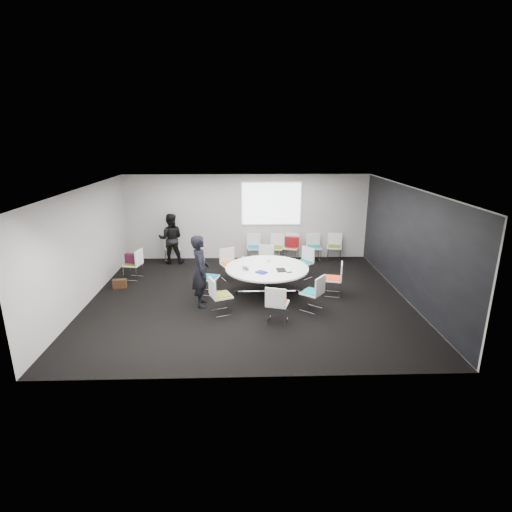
{
  "coord_description": "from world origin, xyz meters",
  "views": [
    {
      "loc": [
        -0.11,
        -9.48,
        4.01
      ],
      "look_at": [
        0.2,
        0.4,
        1.0
      ],
      "focal_mm": 28.0,
      "sensor_mm": 36.0,
      "label": 1
    }
  ],
  "objects_px": {
    "laptop": "(247,268)",
    "chair_back_c": "(291,252)",
    "chair_back_e": "(334,252)",
    "chair_back_a": "(254,253)",
    "chair_back_d": "(314,252)",
    "chair_ring_g": "(277,311)",
    "person_main": "(200,271)",
    "maroon_bag": "(132,258)",
    "cup": "(269,261)",
    "chair_ring_h": "(312,299)",
    "chair_ring_a": "(333,285)",
    "chair_ring_d": "(230,270)",
    "chair_ring_f": "(221,302)",
    "chair_ring_b": "(303,268)",
    "conference_table": "(267,274)",
    "chair_ring_c": "(264,266)",
    "person_back": "(171,239)",
    "chair_person_back": "(173,253)",
    "brown_bag": "(120,284)",
    "chair_spare_left": "(134,270)",
    "chair_back_b": "(276,253)",
    "chair_ring_e": "(209,284)"
  },
  "relations": [
    {
      "from": "cup",
      "to": "chair_ring_h",
      "type": "bearing_deg",
      "value": -57.23
    },
    {
      "from": "chair_ring_a",
      "to": "chair_ring_d",
      "type": "bearing_deg",
      "value": 78.86
    },
    {
      "from": "conference_table",
      "to": "chair_back_a",
      "type": "bearing_deg",
      "value": 95.01
    },
    {
      "from": "chair_back_a",
      "to": "chair_spare_left",
      "type": "relative_size",
      "value": 1.0
    },
    {
      "from": "maroon_bag",
      "to": "chair_back_c",
      "type": "bearing_deg",
      "value": 18.94
    },
    {
      "from": "chair_ring_b",
      "to": "chair_ring_g",
      "type": "xyz_separation_m",
      "value": [
        -1.0,
        -2.89,
        0.0
      ]
    },
    {
      "from": "chair_back_c",
      "to": "chair_back_e",
      "type": "relative_size",
      "value": 1.0
    },
    {
      "from": "chair_ring_a",
      "to": "chair_back_c",
      "type": "bearing_deg",
      "value": 28.02
    },
    {
      "from": "chair_ring_h",
      "to": "cup",
      "type": "relative_size",
      "value": 9.78
    },
    {
      "from": "chair_back_c",
      "to": "chair_ring_h",
      "type": "bearing_deg",
      "value": 108.34
    },
    {
      "from": "chair_back_a",
      "to": "chair_spare_left",
      "type": "bearing_deg",
      "value": 20.18
    },
    {
      "from": "chair_person_back",
      "to": "chair_ring_f",
      "type": "bearing_deg",
      "value": 90.81
    },
    {
      "from": "chair_ring_h",
      "to": "chair_back_a",
      "type": "height_order",
      "value": "same"
    },
    {
      "from": "maroon_bag",
      "to": "brown_bag",
      "type": "xyz_separation_m",
      "value": [
        -0.2,
        -0.71,
        -0.5
      ]
    },
    {
      "from": "chair_back_c",
      "to": "cup",
      "type": "height_order",
      "value": "chair_back_c"
    },
    {
      "from": "chair_back_a",
      "to": "chair_back_d",
      "type": "distance_m",
      "value": 1.98
    },
    {
      "from": "chair_ring_b",
      "to": "chair_back_c",
      "type": "distance_m",
      "value": 1.68
    },
    {
      "from": "chair_back_a",
      "to": "person_back",
      "type": "xyz_separation_m",
      "value": [
        -2.68,
        -0.17,
        0.54
      ]
    },
    {
      "from": "person_main",
      "to": "laptop",
      "type": "distance_m",
      "value": 1.27
    },
    {
      "from": "chair_back_b",
      "to": "chair_spare_left",
      "type": "xyz_separation_m",
      "value": [
        -4.25,
        -1.62,
        0.0
      ]
    },
    {
      "from": "chair_ring_g",
      "to": "person_back",
      "type": "bearing_deg",
      "value": 141.7
    },
    {
      "from": "chair_person_back",
      "to": "brown_bag",
      "type": "bearing_deg",
      "value": 42.79
    },
    {
      "from": "chair_back_a",
      "to": "chair_back_d",
      "type": "xyz_separation_m",
      "value": [
        1.98,
        -0.02,
        0.0
      ]
    },
    {
      "from": "person_back",
      "to": "cup",
      "type": "xyz_separation_m",
      "value": [
        3.01,
        -2.32,
        -0.04
      ]
    },
    {
      "from": "chair_ring_c",
      "to": "person_back",
      "type": "distance_m",
      "value": 3.26
    },
    {
      "from": "chair_ring_f",
      "to": "chair_person_back",
      "type": "xyz_separation_m",
      "value": [
        -1.8,
        4.07,
        0.0
      ]
    },
    {
      "from": "chair_ring_a",
      "to": "chair_back_e",
      "type": "distance_m",
      "value": 3.11
    },
    {
      "from": "chair_ring_d",
      "to": "chair_back_e",
      "type": "distance_m",
      "value": 3.83
    },
    {
      "from": "chair_ring_a",
      "to": "chair_ring_d",
      "type": "distance_m",
      "value": 3.01
    },
    {
      "from": "chair_ring_c",
      "to": "chair_spare_left",
      "type": "xyz_separation_m",
      "value": [
        -3.79,
        -0.2,
        0.0
      ]
    },
    {
      "from": "chair_ring_d",
      "to": "cup",
      "type": "relative_size",
      "value": 9.78
    },
    {
      "from": "chair_ring_h",
      "to": "chair_back_a",
      "type": "relative_size",
      "value": 1.0
    },
    {
      "from": "chair_person_back",
      "to": "brown_bag",
      "type": "height_order",
      "value": "chair_person_back"
    },
    {
      "from": "chair_back_c",
      "to": "person_back",
      "type": "bearing_deg",
      "value": 20.11
    },
    {
      "from": "chair_back_d",
      "to": "chair_person_back",
      "type": "relative_size",
      "value": 1.0
    },
    {
      "from": "conference_table",
      "to": "chair_ring_c",
      "type": "relative_size",
      "value": 2.44
    },
    {
      "from": "conference_table",
      "to": "chair_back_b",
      "type": "xyz_separation_m",
      "value": [
        0.47,
        2.86,
        -0.26
      ]
    },
    {
      "from": "chair_ring_b",
      "to": "chair_back_d",
      "type": "distance_m",
      "value": 1.75
    },
    {
      "from": "chair_back_d",
      "to": "laptop",
      "type": "height_order",
      "value": "chair_back_d"
    },
    {
      "from": "chair_ring_h",
      "to": "chair_ring_f",
      "type": "bearing_deg",
      "value": 131.66
    },
    {
      "from": "chair_ring_e",
      "to": "maroon_bag",
      "type": "height_order",
      "value": "chair_ring_e"
    },
    {
      "from": "chair_ring_f",
      "to": "chair_ring_g",
      "type": "height_order",
      "value": "same"
    },
    {
      "from": "chair_ring_c",
      "to": "chair_ring_f",
      "type": "bearing_deg",
      "value": 86.13
    },
    {
      "from": "chair_ring_a",
      "to": "chair_spare_left",
      "type": "distance_m",
      "value": 5.66
    },
    {
      "from": "chair_ring_g",
      "to": "person_main",
      "type": "distance_m",
      "value": 2.12
    },
    {
      "from": "chair_ring_c",
      "to": "chair_ring_f",
      "type": "distance_m",
      "value": 2.87
    },
    {
      "from": "chair_back_a",
      "to": "chair_back_d",
      "type": "relative_size",
      "value": 1.0
    },
    {
      "from": "chair_ring_g",
      "to": "laptop",
      "type": "relative_size",
      "value": 3.02
    },
    {
      "from": "laptop",
      "to": "chair_back_c",
      "type": "bearing_deg",
      "value": -41.23
    },
    {
      "from": "person_main",
      "to": "laptop",
      "type": "relative_size",
      "value": 6.07
    }
  ]
}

